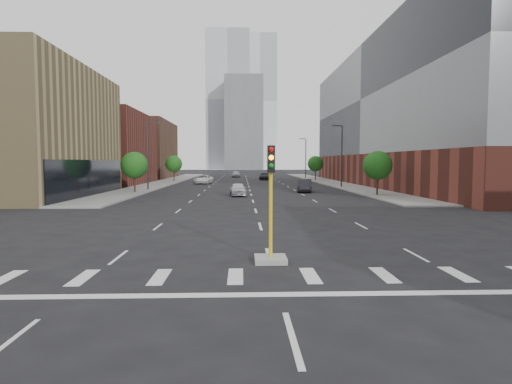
{
  "coord_description": "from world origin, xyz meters",
  "views": [
    {
      "loc": [
        -1.09,
        -6.96,
        3.79
      ],
      "look_at": [
        -0.47,
        11.31,
        2.5
      ],
      "focal_mm": 30.0,
      "sensor_mm": 36.0,
      "label": 1
    }
  ],
  "objects": [
    {
      "name": "sidewalk_left_far",
      "position": [
        -15.0,
        74.0,
        0.07
      ],
      "size": [
        5.0,
        92.0,
        0.15
      ],
      "primitive_type": "cube",
      "color": "gray",
      "rests_on": "ground"
    },
    {
      "name": "sidewalk_right_far",
      "position": [
        15.0,
        74.0,
        0.07
      ],
      "size": [
        5.0,
        92.0,
        0.15
      ],
      "primitive_type": "cube",
      "color": "gray",
      "rests_on": "ground"
    },
    {
      "name": "building_left_far_a",
      "position": [
        -27.5,
        66.0,
        6.0
      ],
      "size": [
        20.0,
        22.0,
        12.0
      ],
      "primitive_type": "cube",
      "color": "brown",
      "rests_on": "ground"
    },
    {
      "name": "building_left_far_b",
      "position": [
        -27.5,
        92.0,
        6.5
      ],
      "size": [
        20.0,
        24.0,
        13.0
      ],
      "primitive_type": "cube",
      "color": "brown",
      "rests_on": "ground"
    },
    {
      "name": "building_right_main",
      "position": [
        29.5,
        60.0,
        11.0
      ],
      "size": [
        24.0,
        70.0,
        22.0
      ],
      "color": "brown",
      "rests_on": "ground"
    },
    {
      "name": "tower_left",
      "position": [
        -8.0,
        220.0,
        35.0
      ],
      "size": [
        22.0,
        22.0,
        70.0
      ],
      "primitive_type": "cube",
      "color": "#B2B7BC",
      "rests_on": "ground"
    },
    {
      "name": "tower_right",
      "position": [
        10.0,
        260.0,
        40.0
      ],
      "size": [
        20.0,
        20.0,
        80.0
      ],
      "primitive_type": "cube",
      "color": "#B2B7BC",
      "rests_on": "ground"
    },
    {
      "name": "tower_mid",
      "position": [
        0.0,
        200.0,
        22.0
      ],
      "size": [
        18.0,
        18.0,
        44.0
      ],
      "primitive_type": "cube",
      "color": "slate",
      "rests_on": "ground"
    },
    {
      "name": "median_traffic_signal",
      "position": [
        0.0,
        8.97,
        0.97
      ],
      "size": [
        1.2,
        1.2,
        4.4
      ],
      "color": "#999993",
      "rests_on": "ground"
    },
    {
      "name": "streetlight_right_a",
      "position": [
        13.41,
        55.0,
        5.01
      ],
      "size": [
        1.6,
        0.22,
        9.07
      ],
      "color": "#2D2D30",
      "rests_on": "ground"
    },
    {
      "name": "streetlight_right_b",
      "position": [
        13.41,
        90.0,
        5.01
      ],
      "size": [
        1.6,
        0.22,
        9.07
      ],
      "color": "#2D2D30",
      "rests_on": "ground"
    },
    {
      "name": "streetlight_left",
      "position": [
        -13.41,
        50.0,
        5.01
      ],
      "size": [
        1.6,
        0.22,
        9.07
      ],
      "color": "#2D2D30",
      "rests_on": "ground"
    },
    {
      "name": "tree_left_near",
      "position": [
        -14.0,
        45.0,
        3.39
      ],
      "size": [
        3.2,
        3.2,
        4.85
      ],
      "color": "#382619",
      "rests_on": "ground"
    },
    {
      "name": "tree_left_far",
      "position": [
        -14.0,
        75.0,
        3.39
      ],
      "size": [
        3.2,
        3.2,
        4.85
      ],
      "color": "#382619",
      "rests_on": "ground"
    },
    {
      "name": "tree_right_near",
      "position": [
        14.0,
        40.0,
        3.39
      ],
      "size": [
        3.2,
        3.2,
        4.85
      ],
      "color": "#382619",
      "rests_on": "ground"
    },
    {
      "name": "tree_right_far",
      "position": [
        14.0,
        80.0,
        3.39
      ],
      "size": [
        3.2,
        3.2,
        4.85
      ],
      "color": "#382619",
      "rests_on": "ground"
    },
    {
      "name": "car_near_left",
      "position": [
        -1.5,
        40.6,
        0.74
      ],
      "size": [
        2.04,
        4.43,
        1.47
      ],
      "primitive_type": "imported",
      "rotation": [
        0.0,
        0.0,
        0.07
      ],
      "color": "silver",
      "rests_on": "ground"
    },
    {
      "name": "car_mid_right",
      "position": [
        6.81,
        46.32,
        0.81
      ],
      "size": [
        2.39,
        5.11,
        1.62
      ],
      "primitive_type": "imported",
      "rotation": [
        0.0,
        0.0,
        -0.14
      ],
      "color": "black",
      "rests_on": "ground"
    },
    {
      "name": "car_far_left",
      "position": [
        -7.66,
        67.06,
        0.76
      ],
      "size": [
        3.37,
        5.8,
        1.52
      ],
      "primitive_type": "imported",
      "rotation": [
        0.0,
        0.0,
        -0.16
      ],
      "color": "silver",
      "rests_on": "ground"
    },
    {
      "name": "car_deep_right",
      "position": [
        3.77,
        82.72,
        0.79
      ],
      "size": [
        2.67,
        5.59,
        1.57
      ],
      "primitive_type": "imported",
      "rotation": [
        0.0,
        0.0,
        -0.09
      ],
      "color": "black",
      "rests_on": "ground"
    },
    {
      "name": "car_distant",
      "position": [
        -2.44,
        97.41,
        0.8
      ],
      "size": [
        2.0,
        4.75,
        1.6
      ],
      "primitive_type": "imported",
      "rotation": [
        0.0,
        0.0,
        -0.02
      ],
      "color": "#B9BABE",
      "rests_on": "ground"
    }
  ]
}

